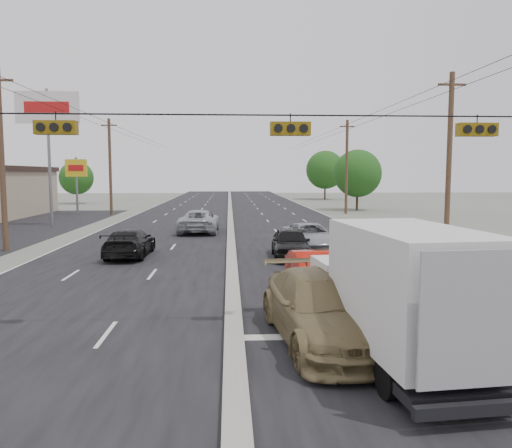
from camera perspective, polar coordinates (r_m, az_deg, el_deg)
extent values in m
plane|color=#606356|center=(13.80, -2.56, -12.31)|extent=(200.00, 200.00, 0.00)
cube|color=black|center=(43.34, -2.94, 0.07)|extent=(20.00, 160.00, 0.02)
cube|color=gray|center=(43.33, -2.94, 0.20)|extent=(0.50, 160.00, 0.20)
cube|color=black|center=(41.92, -26.85, -0.73)|extent=(10.00, 42.00, 0.02)
cylinder|color=#422D1E|center=(30.74, -27.06, 6.47)|extent=(0.30, 0.30, 10.00)
cylinder|color=#422D1E|center=(54.56, -16.33, 6.27)|extent=(0.30, 0.30, 10.00)
cube|color=#422D1E|center=(54.78, -16.46, 10.77)|extent=(1.60, 0.12, 0.12)
cylinder|color=#422D1E|center=(30.83, 21.19, 6.70)|extent=(0.30, 0.30, 10.00)
cube|color=#422D1E|center=(31.23, 21.49, 14.61)|extent=(1.60, 0.12, 0.12)
cylinder|color=#422D1E|center=(54.61, 10.32, 6.41)|extent=(0.30, 0.30, 10.00)
cube|color=#422D1E|center=(54.83, 10.40, 10.91)|extent=(1.60, 0.12, 0.12)
cylinder|color=black|center=(13.21, -2.68, 12.36)|extent=(25.00, 0.04, 0.04)
cube|color=#72590C|center=(13.89, -21.89, 10.18)|extent=(1.05, 0.30, 0.35)
cube|color=#72590C|center=(13.27, 3.94, 10.80)|extent=(1.05, 0.30, 0.35)
cube|color=#72590C|center=(14.74, 23.91, 9.82)|extent=(1.05, 0.30, 0.35)
cylinder|color=slate|center=(43.59, -22.55, 6.92)|extent=(0.24, 0.24, 11.00)
cube|color=silver|center=(43.89, -22.76, 12.20)|extent=(5.00, 0.25, 2.50)
cylinder|color=slate|center=(55.47, -19.80, 4.09)|extent=(0.24, 0.24, 6.00)
cube|color=gold|center=(55.45, -19.87, 6.05)|extent=(2.20, 0.25, 1.80)
cylinder|color=#382619|center=(76.40, -19.78, 3.01)|extent=(0.28, 0.28, 2.16)
sphere|color=#214A13|center=(76.33, -19.84, 4.99)|extent=(4.80, 4.80, 4.80)
cylinder|color=#382619|center=(60.13, 11.47, 2.75)|extent=(0.28, 0.28, 2.52)
sphere|color=#214A13|center=(60.06, 11.53, 5.69)|extent=(5.60, 5.60, 5.60)
cylinder|color=#382619|center=(84.72, 7.88, 3.77)|extent=(0.28, 0.28, 2.88)
sphere|color=#214A13|center=(84.67, 7.91, 6.15)|extent=(6.40, 6.40, 6.40)
cube|color=black|center=(12.27, 15.28, -12.88)|extent=(2.62, 6.37, 0.22)
cube|color=silver|center=(11.25, 16.94, -6.67)|extent=(2.63, 4.63, 2.48)
cube|color=silver|center=(14.10, 11.62, -7.36)|extent=(2.28, 1.88, 1.60)
cylinder|color=black|center=(13.79, 8.18, -10.65)|extent=(0.34, 0.82, 0.80)
cylinder|color=black|center=(14.42, 15.41, -10.07)|extent=(0.34, 0.82, 0.80)
cylinder|color=black|center=(10.24, 14.88, -16.70)|extent=(0.34, 0.82, 0.80)
cylinder|color=black|center=(11.08, 24.09, -15.26)|extent=(0.34, 0.82, 0.80)
imported|color=olive|center=(12.94, 7.70, -9.61)|extent=(3.00, 6.16, 1.73)
imported|color=red|center=(18.46, 6.68, -5.47)|extent=(1.76, 4.33, 1.40)
imported|color=black|center=(25.38, 3.97, -2.20)|extent=(2.01, 4.63, 1.55)
imported|color=silver|center=(22.71, 13.02, -3.70)|extent=(1.78, 3.84, 1.22)
imported|color=#9B9EA2|center=(28.56, 6.14, -1.43)|extent=(3.05, 5.50, 1.45)
imported|color=#111356|center=(19.13, 19.36, -5.25)|extent=(2.56, 5.26, 1.47)
imported|color=black|center=(26.60, -14.24, -2.10)|extent=(2.12, 5.07, 1.46)
imported|color=#A2A6AA|center=(36.69, -6.52, 0.31)|extent=(2.89, 6.02, 1.65)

